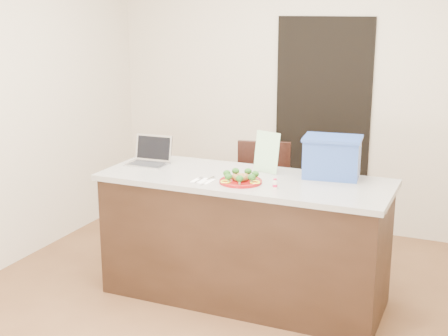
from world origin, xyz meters
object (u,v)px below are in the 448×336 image
at_px(napkin, 203,181).
at_px(laptop, 150,156).
at_px(yogurt_bottle, 275,185).
at_px(chair, 259,195).
at_px(blue_box, 332,157).
at_px(island, 244,238).
at_px(plate, 241,181).

relative_size(napkin, laptop, 0.42).
bearing_deg(yogurt_bottle, chair, 115.97).
relative_size(blue_box, chair, 0.43).
xyz_separation_m(island, napkin, (-0.23, -0.21, 0.46)).
distance_m(plate, napkin, 0.26).
height_order(plate, laptop, laptop).
height_order(plate, napkin, plate).
height_order(yogurt_bottle, laptop, laptop).
relative_size(island, napkin, 15.70).
bearing_deg(plate, laptop, 165.40).
xyz_separation_m(yogurt_bottle, chair, (-0.44, 0.91, -0.38)).
height_order(laptop, blue_box, blue_box).
relative_size(laptop, blue_box, 0.72).
distance_m(island, napkin, 0.55).
bearing_deg(laptop, plate, -17.14).
bearing_deg(napkin, yogurt_bottle, 2.60).
distance_m(plate, yogurt_bottle, 0.27).
height_order(island, chair, chair).
relative_size(island, chair, 2.06).
height_order(napkin, yogurt_bottle, yogurt_bottle).
relative_size(plate, yogurt_bottle, 4.27).
height_order(plate, yogurt_bottle, yogurt_bottle).
bearing_deg(chair, napkin, -107.52).
xyz_separation_m(laptop, blue_box, (1.36, 0.18, 0.09)).
relative_size(yogurt_bottle, laptop, 0.22).
relative_size(napkin, chair, 0.13).
bearing_deg(yogurt_bottle, island, 147.80).
distance_m(island, laptop, 0.96).
xyz_separation_m(yogurt_bottle, blue_box, (0.27, 0.43, 0.12)).
height_order(napkin, blue_box, blue_box).
bearing_deg(island, napkin, -137.86).
distance_m(plate, chair, 0.96).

